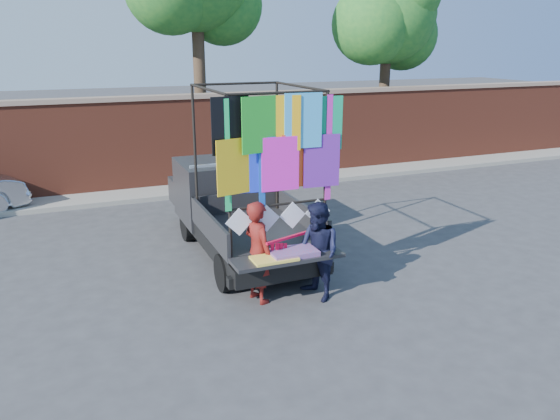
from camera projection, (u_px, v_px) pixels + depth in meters
name	position (u px, v px, depth m)	size (l,w,h in m)	color
ground	(268.00, 279.00, 9.59)	(90.00, 90.00, 0.00)	#38383A
brick_wall	(178.00, 141.00, 15.39)	(30.00, 0.45, 2.61)	brown
curb	(186.00, 190.00, 15.14)	(30.00, 1.20, 0.12)	gray
tree_right	(390.00, 18.00, 18.11)	(4.20, 3.30, 6.62)	#38281C
pickup_truck	(231.00, 205.00, 11.01)	(2.08, 5.23, 3.29)	black
woman	(258.00, 252.00, 8.57)	(0.60, 0.40, 1.66)	maroon
man	(318.00, 252.00, 8.66)	(0.78, 0.61, 1.60)	black
streamer_bundle	(283.00, 249.00, 8.55)	(0.85, 0.32, 0.61)	red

